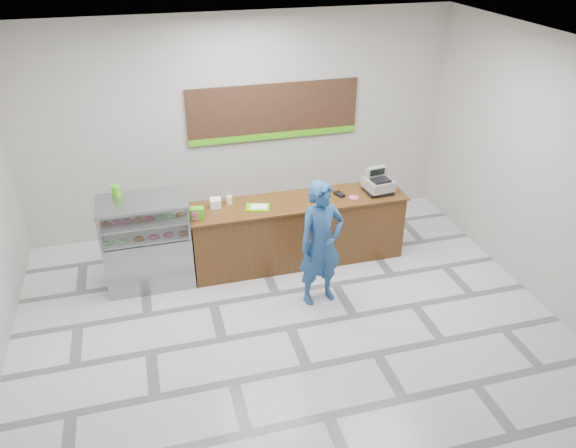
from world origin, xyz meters
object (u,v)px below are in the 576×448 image
object	(u,v)px
sales_counter	(298,231)
customer	(321,244)
display_case	(147,242)
cash_register	(378,184)
serving_tray	(258,207)

from	to	relation	value
sales_counter	customer	xyz separation A→B (m)	(0.02, -1.04, 0.38)
sales_counter	display_case	distance (m)	2.23
cash_register	customer	distance (m)	1.62
sales_counter	serving_tray	xyz separation A→B (m)	(-0.62, -0.07, 0.52)
sales_counter	cash_register	bearing A→B (deg)	-1.27
sales_counter	customer	bearing A→B (deg)	-89.07
cash_register	customer	size ratio (longest dim) A/B	0.25
cash_register	serving_tray	bearing A→B (deg)	174.01
sales_counter	customer	distance (m)	1.11
serving_tray	customer	size ratio (longest dim) A/B	0.22
display_case	customer	world-z (taller)	customer
cash_register	serving_tray	size ratio (longest dim) A/B	1.13
serving_tray	sales_counter	bearing A→B (deg)	22.22
display_case	cash_register	bearing A→B (deg)	-0.45
sales_counter	cash_register	xyz separation A→B (m)	(1.25, -0.03, 0.65)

